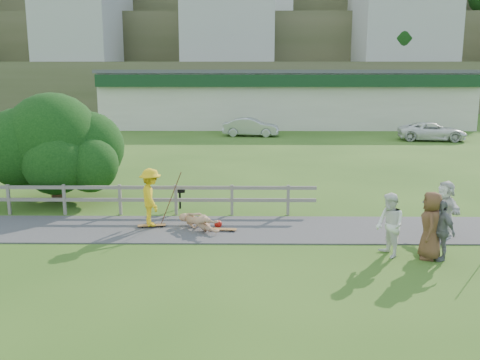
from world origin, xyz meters
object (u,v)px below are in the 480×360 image
(skater_fallen, at_px, (199,222))
(spectator_c, at_px, (431,225))
(bbq, at_px, (180,198))
(car_silver, at_px, (251,127))
(spectator_a, at_px, (390,225))
(skater_rider, at_px, (151,200))
(spectator_d, at_px, (445,209))
(car_white, at_px, (432,131))
(tree, at_px, (55,160))
(spectator_b, at_px, (441,230))

(skater_fallen, height_order, spectator_c, spectator_c)
(bbq, bearing_deg, car_silver, 79.03)
(car_silver, bearing_deg, skater_fallen, -178.00)
(spectator_a, xyz_separation_m, bbq, (-6.44, 5.13, -0.48))
(car_silver, distance_m, bbq, 22.42)
(skater_rider, height_order, spectator_c, skater_rider)
(spectator_a, height_order, car_silver, spectator_a)
(spectator_d, bearing_deg, skater_fallen, -112.03)
(spectator_a, height_order, car_white, spectator_a)
(skater_fallen, distance_m, car_silver, 25.13)
(car_silver, xyz_separation_m, tree, (-7.90, -21.02, 0.91))
(skater_rider, height_order, tree, tree)
(spectator_b, bearing_deg, skater_fallen, -133.58)
(car_white, bearing_deg, tree, 138.79)
(skater_fallen, bearing_deg, spectator_c, -66.45)
(spectator_a, relative_size, bbq, 2.15)
(skater_fallen, distance_m, spectator_d, 7.68)
(skater_rider, xyz_separation_m, skater_fallen, (1.58, -0.30, -0.64))
(spectator_b, xyz_separation_m, spectator_d, (0.83, 1.98, 0.06))
(skater_rider, height_order, car_white, skater_rider)
(skater_rider, height_order, bbq, skater_rider)
(spectator_c, relative_size, car_silver, 0.44)
(skater_rider, relative_size, spectator_b, 1.12)
(skater_rider, bearing_deg, tree, 29.26)
(spectator_a, height_order, spectator_d, spectator_d)
(spectator_d, height_order, bbq, spectator_d)
(car_silver, bearing_deg, bbq, 179.03)
(spectator_a, relative_size, spectator_c, 0.95)
(spectator_b, relative_size, car_white, 0.35)
(car_white, height_order, bbq, car_white)
(spectator_a, xyz_separation_m, spectator_d, (2.15, 1.75, 0.00))
(car_silver, height_order, car_white, car_silver)
(skater_rider, distance_m, car_silver, 24.99)
(spectator_c, height_order, car_white, spectator_c)
(car_white, xyz_separation_m, bbq, (-16.10, -19.73, -0.25))
(spectator_b, relative_size, bbq, 2.02)
(spectator_a, xyz_separation_m, car_white, (9.66, 24.86, -0.23))
(spectator_c, bearing_deg, bbq, -109.24)
(skater_fallen, relative_size, bbq, 2.02)
(car_silver, distance_m, car_white, 13.48)
(skater_rider, relative_size, spectator_a, 1.05)
(car_white, bearing_deg, spectator_d, 169.58)
(spectator_b, xyz_separation_m, spectator_c, (-0.25, 0.06, 0.10))
(spectator_c, bearing_deg, skater_rider, -92.94)
(skater_rider, xyz_separation_m, spectator_b, (8.39, -2.86, -0.10))
(car_silver, bearing_deg, spectator_d, -161.05)
(spectator_a, distance_m, tree, 13.14)
(car_white, distance_m, tree, 28.12)
(spectator_d, xyz_separation_m, bbq, (-8.59, 3.39, -0.48))
(skater_rider, distance_m, spectator_d, 9.26)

